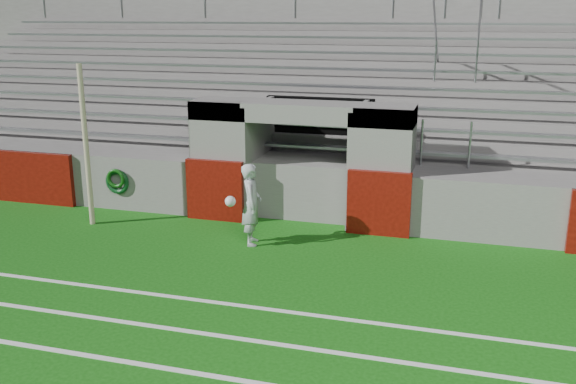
% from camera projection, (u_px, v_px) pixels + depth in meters
% --- Properties ---
extents(ground, '(90.00, 90.00, 0.00)m').
position_uv_depth(ground, '(248.00, 280.00, 11.02)').
color(ground, '#11540E').
rests_on(ground, ground).
extents(field_post, '(0.11, 0.11, 3.44)m').
position_uv_depth(field_post, '(86.00, 146.00, 13.50)').
color(field_post, '#C3AF91').
rests_on(field_post, ground).
extents(stadium_structure, '(26.00, 8.48, 5.42)m').
position_uv_depth(stadium_structure, '(342.00, 121.00, 17.99)').
color(stadium_structure, slate).
rests_on(stadium_structure, ground).
extents(goalkeeper_with_ball, '(0.73, 0.68, 1.63)m').
position_uv_depth(goalkeeper_with_ball, '(251.00, 204.00, 12.53)').
color(goalkeeper_with_ball, '#B4BABF').
rests_on(goalkeeper_with_ball, ground).
extents(hose_coil, '(0.59, 0.15, 0.61)m').
position_uv_depth(hose_coil, '(117.00, 181.00, 14.68)').
color(hose_coil, '#0C3D18').
rests_on(hose_coil, ground).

